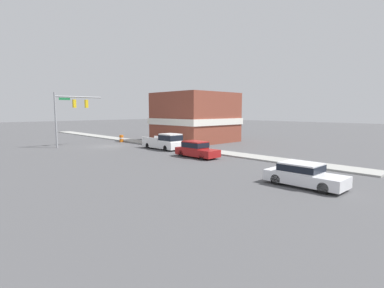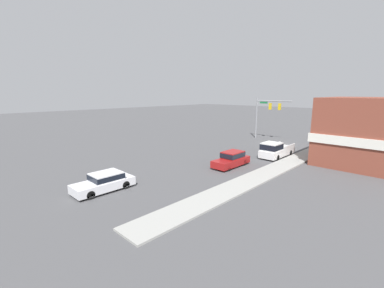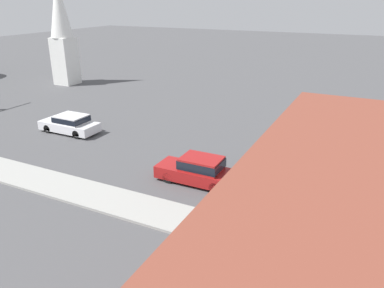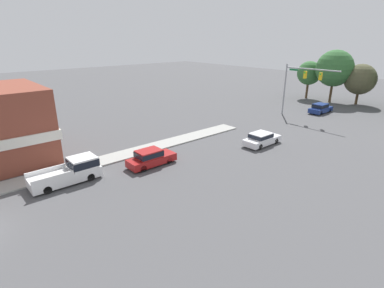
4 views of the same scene
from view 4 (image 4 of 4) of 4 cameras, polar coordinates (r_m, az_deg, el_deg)
name	(u,v)px [view 4 (image 4 of 4)]	position (r m, az deg, el deg)	size (l,w,h in m)	color
far_signal_assembly	(300,80)	(47.75, 19.96, 11.47)	(8.28, 0.49, 7.77)	gray
car_lead	(151,157)	(28.59, -7.91, -2.55)	(1.77, 4.71, 1.60)	black
car_oncoming	(262,139)	(34.66, 13.11, 1.02)	(1.94, 4.75, 1.44)	black
car_distant	(320,108)	(52.64, 23.28, 6.31)	(1.87, 4.65, 1.52)	black
pickup_truck_parked	(72,171)	(27.20, -21.88, -4.78)	(2.00, 5.64, 1.94)	black
backdrop_tree_left_far	(309,73)	(64.22, 21.42, 12.45)	(4.54, 4.54, 7.19)	#4C3823
backdrop_tree_left_mid	(335,68)	(61.58, 25.52, 12.88)	(6.53, 6.53, 9.48)	#4C3823
backdrop_tree_center	(360,79)	(61.89, 29.39, 10.68)	(5.35, 5.35, 7.16)	#4C3823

